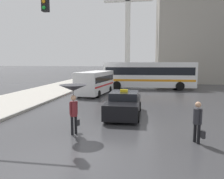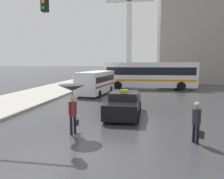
{
  "view_description": "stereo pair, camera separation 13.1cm",
  "coord_description": "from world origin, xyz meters",
  "px_view_note": "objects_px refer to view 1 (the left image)",
  "views": [
    {
      "loc": [
        2.51,
        -6.51,
        3.13
      ],
      "look_at": [
        0.37,
        6.97,
        1.4
      ],
      "focal_mm": 35.0,
      "sensor_mm": 36.0,
      "label": 1
    },
    {
      "loc": [
        2.64,
        -6.49,
        3.13
      ],
      "look_at": [
        0.37,
        6.97,
        1.4
      ],
      "focal_mm": 35.0,
      "sensor_mm": 36.0,
      "label": 2
    }
  ],
  "objects_px": {
    "pedestrian_man": "(198,119)",
    "monument_cross": "(128,16)",
    "ambulance_van": "(95,82)",
    "traffic_light": "(0,33)",
    "pedestrian_with_umbrella": "(73,93)",
    "city_bus": "(149,74)",
    "taxi": "(124,104)"
  },
  "relations": [
    {
      "from": "pedestrian_man",
      "to": "monument_cross",
      "type": "distance_m",
      "value": 36.23
    },
    {
      "from": "monument_cross",
      "to": "pedestrian_man",
      "type": "bearing_deg",
      "value": -80.5
    },
    {
      "from": "ambulance_van",
      "to": "traffic_light",
      "type": "bearing_deg",
      "value": 87.5
    },
    {
      "from": "pedestrian_with_umbrella",
      "to": "monument_cross",
      "type": "bearing_deg",
      "value": 26.92
    },
    {
      "from": "city_bus",
      "to": "pedestrian_with_umbrella",
      "type": "height_order",
      "value": "city_bus"
    },
    {
      "from": "taxi",
      "to": "traffic_light",
      "type": "height_order",
      "value": "traffic_light"
    },
    {
      "from": "taxi",
      "to": "city_bus",
      "type": "height_order",
      "value": "city_bus"
    },
    {
      "from": "monument_cross",
      "to": "ambulance_van",
      "type": "bearing_deg",
      "value": -93.04
    },
    {
      "from": "taxi",
      "to": "pedestrian_man",
      "type": "distance_m",
      "value": 5.12
    },
    {
      "from": "city_bus",
      "to": "pedestrian_man",
      "type": "relative_size",
      "value": 6.45
    },
    {
      "from": "pedestrian_with_umbrella",
      "to": "traffic_light",
      "type": "height_order",
      "value": "traffic_light"
    },
    {
      "from": "city_bus",
      "to": "monument_cross",
      "type": "height_order",
      "value": "monument_cross"
    },
    {
      "from": "ambulance_van",
      "to": "traffic_light",
      "type": "xyz_separation_m",
      "value": [
        -1.93,
        -11.07,
        3.25
      ]
    },
    {
      "from": "city_bus",
      "to": "traffic_light",
      "type": "bearing_deg",
      "value": 154.11
    },
    {
      "from": "taxi",
      "to": "pedestrian_man",
      "type": "xyz_separation_m",
      "value": [
        3.25,
        -3.95,
        0.28
      ]
    },
    {
      "from": "ambulance_van",
      "to": "monument_cross",
      "type": "distance_m",
      "value": 24.48
    },
    {
      "from": "pedestrian_with_umbrella",
      "to": "traffic_light",
      "type": "xyz_separation_m",
      "value": [
        -3.76,
        0.7,
        2.69
      ]
    },
    {
      "from": "pedestrian_man",
      "to": "monument_cross",
      "type": "bearing_deg",
      "value": 164.1
    },
    {
      "from": "pedestrian_with_umbrella",
      "to": "pedestrian_man",
      "type": "bearing_deg",
      "value": -67.18
    },
    {
      "from": "city_bus",
      "to": "traffic_light",
      "type": "distance_m",
      "value": 17.98
    },
    {
      "from": "city_bus",
      "to": "monument_cross",
      "type": "xyz_separation_m",
      "value": [
        -3.98,
        16.86,
        9.99
      ]
    },
    {
      "from": "ambulance_van",
      "to": "pedestrian_with_umbrella",
      "type": "distance_m",
      "value": 11.93
    },
    {
      "from": "ambulance_van",
      "to": "pedestrian_man",
      "type": "bearing_deg",
      "value": 127.18
    },
    {
      "from": "city_bus",
      "to": "traffic_light",
      "type": "xyz_separation_m",
      "value": [
        -7.09,
        -16.3,
        2.76
      ]
    },
    {
      "from": "taxi",
      "to": "ambulance_van",
      "type": "distance_m",
      "value": 8.88
    },
    {
      "from": "city_bus",
      "to": "monument_cross",
      "type": "distance_m",
      "value": 20.0
    },
    {
      "from": "traffic_light",
      "to": "monument_cross",
      "type": "bearing_deg",
      "value": 84.65
    },
    {
      "from": "ambulance_van",
      "to": "city_bus",
      "type": "distance_m",
      "value": 7.36
    },
    {
      "from": "taxi",
      "to": "ambulance_van",
      "type": "height_order",
      "value": "ambulance_van"
    },
    {
      "from": "ambulance_van",
      "to": "pedestrian_man",
      "type": "distance_m",
      "value": 13.87
    },
    {
      "from": "ambulance_van",
      "to": "city_bus",
      "type": "bearing_deg",
      "value": -127.19
    },
    {
      "from": "taxi",
      "to": "traffic_light",
      "type": "distance_m",
      "value": 7.38
    }
  ]
}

